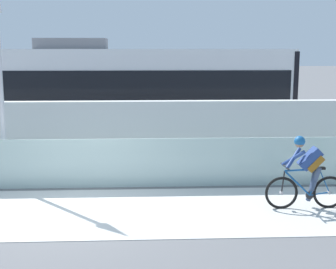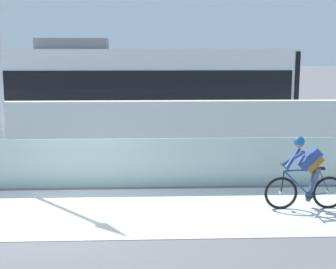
{
  "view_description": "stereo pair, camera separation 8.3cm",
  "coord_description": "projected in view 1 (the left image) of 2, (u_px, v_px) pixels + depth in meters",
  "views": [
    {
      "loc": [
        1.48,
        -9.75,
        3.38
      ],
      "look_at": [
        2.06,
        2.35,
        1.25
      ],
      "focal_mm": 50.78,
      "sensor_mm": 36.0,
      "label": 1
    },
    {
      "loc": [
        1.56,
        -9.75,
        3.38
      ],
      "look_at": [
        2.06,
        2.35,
        1.25
      ],
      "focal_mm": 50.78,
      "sensor_mm": 36.0,
      "label": 2
    }
  ],
  "objects": [
    {
      "name": "cyclist_on_bike",
      "position": [
        307.0,
        174.0,
        10.2
      ],
      "size": [
        1.77,
        0.58,
        1.61
      ],
      "color": "black",
      "rests_on": "ground"
    },
    {
      "name": "tram",
      "position": [
        130.0,
        94.0,
        16.56
      ],
      "size": [
        11.06,
        2.54,
        3.81
      ],
      "color": "silver",
      "rests_on": "ground"
    },
    {
      "name": "ground_plane",
      "position": [
        77.0,
        212.0,
        10.1
      ],
      "size": [
        200.0,
        200.0,
        0.0
      ],
      "primitive_type": "plane",
      "color": "slate"
    },
    {
      "name": "concrete_barrier_wall",
      "position": [
        94.0,
        136.0,
        13.52
      ],
      "size": [
        32.0,
        0.36,
        1.99
      ],
      "primitive_type": "cube",
      "color": "silver",
      "rests_on": "ground"
    },
    {
      "name": "glass_parapet",
      "position": [
        87.0,
        164.0,
        11.82
      ],
      "size": [
        32.0,
        0.05,
        1.24
      ],
      "primitive_type": "cube",
      "color": "#ADC6C1",
      "rests_on": "ground"
    },
    {
      "name": "tram_rail_far",
      "position": [
        106.0,
        144.0,
        17.55
      ],
      "size": [
        32.0,
        0.08,
        0.01
      ],
      "primitive_type": "cube",
      "color": "#595654",
      "rests_on": "ground"
    },
    {
      "name": "tram_rail_near",
      "position": [
        102.0,
        152.0,
        16.14
      ],
      "size": [
        32.0,
        0.08,
        0.01
      ],
      "primitive_type": "cube",
      "color": "#595654",
      "rests_on": "ground"
    },
    {
      "name": "bike_path_deck",
      "position": [
        77.0,
        212.0,
        10.1
      ],
      "size": [
        32.0,
        3.2,
        0.01
      ],
      "primitive_type": "cube",
      "color": "silver",
      "rests_on": "ground"
    }
  ]
}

